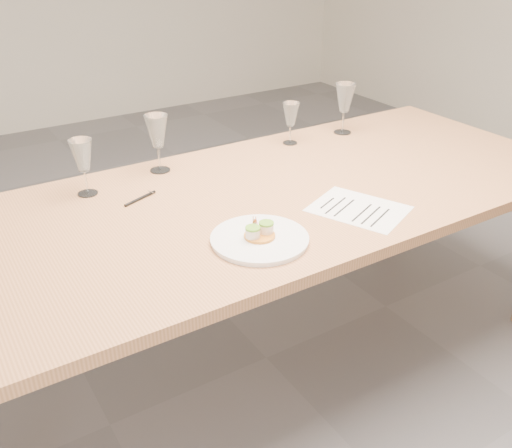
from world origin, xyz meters
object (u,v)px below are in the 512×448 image
wine_glass_2 (157,132)px  wine_glass_3 (291,115)px  ballpoint_pen (140,198)px  wine_glass_1 (82,157)px  dining_table (268,210)px  recipe_sheet (359,209)px  dinner_plate (260,238)px  wine_glass_4 (345,99)px

wine_glass_2 → wine_glass_3: 0.59m
ballpoint_pen → wine_glass_2: bearing=29.2°
ballpoint_pen → wine_glass_1: (-0.14, 0.14, 0.13)m
dining_table → recipe_sheet: size_ratio=6.57×
dining_table → recipe_sheet: recipe_sheet is taller
dining_table → wine_glass_2: size_ratio=11.01×
recipe_sheet → wine_glass_2: (-0.42, 0.65, 0.15)m
dinner_plate → recipe_sheet: size_ratio=0.80×
dining_table → wine_glass_3: wine_glass_3 is taller
dinner_plate → wine_glass_4: wine_glass_4 is taller
ballpoint_pen → wine_glass_2: wine_glass_2 is taller
dinner_plate → dining_table: bearing=52.7°
wine_glass_2 → wine_glass_3: wine_glass_2 is taller
wine_glass_1 → wine_glass_3: wine_glass_1 is taller
recipe_sheet → wine_glass_1: bearing=116.7°
wine_glass_1 → wine_glass_3: (0.89, 0.04, -0.02)m
ballpoint_pen → wine_glass_4: size_ratio=0.60×
wine_glass_4 → wine_glass_3: bearing=177.6°
ballpoint_pen → wine_glass_4: (1.03, 0.17, 0.15)m
recipe_sheet → wine_glass_1: size_ratio=1.84×
ballpoint_pen → wine_glass_1: size_ratio=0.66×
dining_table → wine_glass_3: (0.35, 0.37, 0.19)m
dinner_plate → ballpoint_pen: bearing=112.5°
ballpoint_pen → wine_glass_1: 0.24m
dining_table → wine_glass_1: wine_glass_1 is taller
wine_glass_1 → wine_glass_2: wine_glass_2 is taller
recipe_sheet → wine_glass_3: 0.67m
wine_glass_2 → dining_table: bearing=-58.2°
wine_glass_1 → wine_glass_2: (0.30, 0.06, 0.01)m
dining_table → wine_glass_2: 0.50m
wine_glass_1 → wine_glass_3: 0.89m
ballpoint_pen → wine_glass_1: wine_glass_1 is taller
dining_table → wine_glass_4: wine_glass_4 is taller
dinner_plate → wine_glass_2: 0.68m
recipe_sheet → wine_glass_3: bearing=51.1°
wine_glass_2 → wine_glass_4: wine_glass_4 is taller
wine_glass_4 → wine_glass_2: bearing=178.2°
wine_glass_1 → wine_glass_4: wine_glass_4 is taller
dinner_plate → ballpoint_pen: dinner_plate is taller
dinner_plate → wine_glass_3: wine_glass_3 is taller
dinner_plate → wine_glass_2: size_ratio=1.35×
recipe_sheet → wine_glass_4: size_ratio=1.65×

